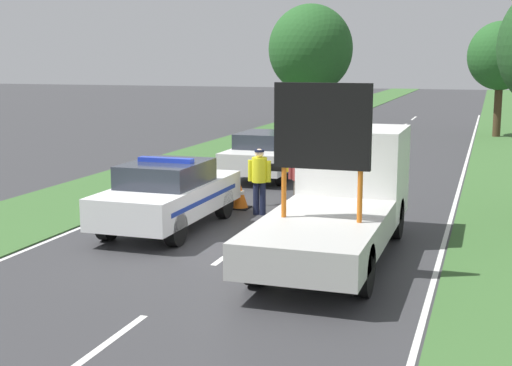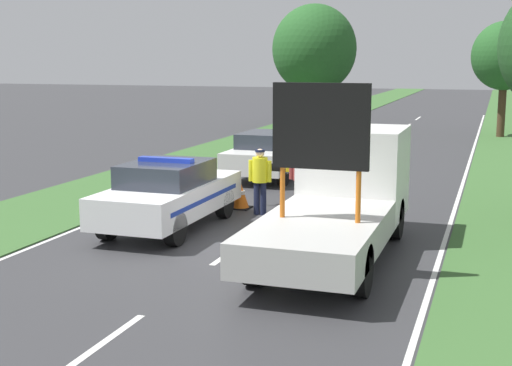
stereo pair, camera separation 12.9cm
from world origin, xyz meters
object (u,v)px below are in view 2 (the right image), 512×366
Objects in this scene: road_barrier at (302,173)px; traffic_cone_centre_front at (309,194)px; police_officer at (260,176)px; roadside_tree_near_left at (505,56)px; queued_car_van_white at (270,154)px; police_car at (169,194)px; traffic_cone_near_truck at (240,194)px; roadside_tree_mid_left at (314,49)px; work_truck at (342,194)px; traffic_cone_near_police at (351,197)px; queued_car_suv_grey at (319,135)px; pedestrian_civilian at (301,174)px.

road_barrier is 3.67× the size of traffic_cone_centre_front.
roadside_tree_near_left is at bearing -76.26° from police_officer.
queued_car_van_white is at bearing -45.94° from police_officer.
roadside_tree_near_left reaches higher than police_car.
traffic_cone_near_truck is 21.24m from roadside_tree_near_left.
roadside_tree_mid_left reaches higher than queued_car_van_white.
road_barrier is (-1.81, 3.64, -0.23)m from work_truck.
traffic_cone_centre_front reaches higher than traffic_cone_near_police.
road_barrier is 22.23m from roadside_tree_mid_left.
road_barrier is 1.58× the size of police_officer.
queued_car_suv_grey is at bearing -72.48° from work_truck.
roadside_tree_near_left is at bearing 79.11° from road_barrier.
roadside_tree_near_left reaches higher than road_barrier.
work_truck is at bearing 164.41° from police_officer.
roadside_tree_mid_left reaches higher than police_officer.
queued_car_suv_grey is (-3.33, 10.07, 0.51)m from traffic_cone_near_police.
police_car is 6.30× the size of traffic_cone_near_truck.
work_truck reaches higher than queued_car_van_white.
traffic_cone_near_police is at bearing 21.41° from traffic_cone_near_truck.
traffic_cone_near_truck is (-1.62, 0.04, -0.61)m from pedestrian_civilian.
pedestrian_civilian reaches higher than traffic_cone_near_police.
road_barrier is 0.62× the size of queued_car_suv_grey.
roadside_tree_near_left is (4.82, 19.44, 3.00)m from road_barrier.
road_barrier is at bearing -96.78° from police_officer.
road_barrier is at bearing 117.20° from queued_car_van_white.
roadside_tree_near_left is (7.10, 22.54, 3.13)m from police_car.
roadside_tree_mid_left is at bearing 106.80° from traffic_cone_near_police.
road_barrier is 10.82m from queued_car_suv_grey.
traffic_cone_centre_front is (0.02, 0.77, -0.63)m from pedestrian_civilian.
queued_car_van_white is 16.94m from roadside_tree_near_left.
work_truck is at bearing 105.60° from queued_car_suv_grey.
police_car reaches higher than queued_car_van_white.
police_car is at bearing -111.62° from pedestrian_civilian.
road_barrier is at bearing -121.99° from traffic_cone_centre_front.
queued_car_van_white is (-0.74, 4.89, 0.42)m from traffic_cone_near_truck.
police_officer is at bearing -125.20° from traffic_cone_centre_front.
road_barrier is 0.58× the size of queued_car_van_white.
traffic_cone_near_truck is (-0.73, 0.56, -0.61)m from police_officer.
work_truck is at bearing -74.50° from roadside_tree_mid_left.
road_barrier is 1.69m from traffic_cone_near_truck.
roadside_tree_mid_left is at bearing -72.58° from work_truck.
roadside_tree_near_left is at bearing 68.12° from police_car.
work_truck is 14.78m from queued_car_suv_grey.
traffic_cone_centre_front is at bearing 23.88° from traffic_cone_near_truck.
pedestrian_civilian is 11.39m from queued_car_suv_grey.
queued_car_suv_grey is (-2.29, 10.39, 0.42)m from traffic_cone_centre_front.
pedestrian_civilian is 3.12× the size of traffic_cone_near_police.
police_car is 2.73m from traffic_cone_near_truck.
police_officer is (1.50, 2.01, 0.18)m from police_car.
work_truck is 8.69× the size of traffic_cone_near_truck.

